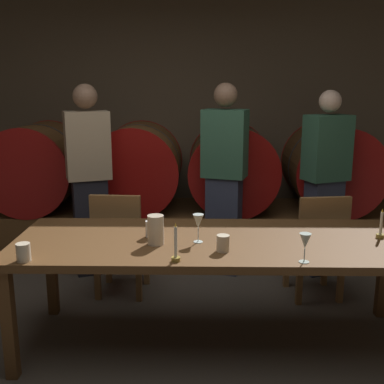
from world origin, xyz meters
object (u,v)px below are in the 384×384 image
Objects in this scene: guest_right at (325,183)px; wine_glass_center at (305,242)px; wine_barrel_far_right at (331,167)px; guest_left at (89,179)px; wine_barrel_center_left at (138,167)px; wine_barrel_far_left at (38,167)px; chair_right at (318,241)px; candle_left at (176,250)px; candle_right at (381,230)px; cup_center at (151,229)px; wine_glass_left at (198,222)px; wine_barrel_center_right at (232,167)px; cup_right at (223,243)px; dining_table at (219,248)px; cup_left at (23,252)px; pitcher at (156,230)px; guest_center at (224,178)px; chair_left at (120,239)px.

wine_glass_center is (-0.53, -1.65, 0.01)m from guest_right.
wine_barrel_far_right is 0.53× the size of guest_left.
wine_barrel_center_left is 1.97m from wine_barrel_far_right.
wine_barrel_far_left is 1.04× the size of chair_right.
wine_barrel_center_left reaches higher than candle_left.
cup_center is (-1.50, -0.00, -0.00)m from candle_right.
wine_barrel_far_left is at bearing 135.00° from wine_glass_center.
wine_glass_left reaches higher than cup_center.
wine_barrel_far_right is at bearing 47.65° from cup_center.
chair_right is 0.69m from guest_right.
wine_barrel_center_left is 0.73m from guest_left.
cup_center is at bearing 154.26° from wine_glass_center.
guest_left reaches higher than candle_left.
wine_glass_center is at bearing 114.11° from guest_left.
cup_right is (-0.18, -2.08, -0.09)m from wine_barrel_center_right.
chair_right is at bearing 144.68° from guest_left.
dining_table is 0.49m from candle_left.
cup_left is (-1.32, -2.26, -0.09)m from wine_barrel_center_right.
cup_center is (-0.64, -1.81, -0.09)m from wine_barrel_center_right.
wine_barrel_center_right and wine_barrel_far_right have the same top height.
candle_right reaches higher than pitcher.
wine_glass_left is 1.75× the size of cup_left.
guest_center is 1.44m from pitcher.
candle_left is at bearing 118.83° from chair_left.
wine_barrel_far_right is at bearing -115.29° from chair_right.
chair_right reaches higher than cup_center.
wine_barrel_center_left is at bearing 180.00° from wine_barrel_far_right.
guest_center is 9.29× the size of pitcher.
candle_right is (0.06, -1.21, -0.06)m from guest_right.
guest_right is 8.96× the size of pitcher.
candle_left is at bearing -55.87° from wine_barrel_far_left.
cup_center is at bearing 99.46° from guest_left.
cup_left is (-0.01, -1.62, -0.09)m from guest_left.
pitcher is at bearing 26.38° from chair_right.
candle_right reaches higher than cup_left.
guest_right is 15.49× the size of cup_center.
chair_right is 1.26m from cup_right.
guest_right is (0.17, 0.56, 0.36)m from chair_right.
cup_right is at bearing 104.25° from guest_center.
guest_right is at bearing 44.15° from pitcher.
guest_center is at bearing 69.97° from pitcher.
wine_glass_left is at bearing -99.85° from wine_barrel_center_right.
chair_right is 0.53× the size of guest_right.
wine_barrel_far_left is at bearing 147.44° from candle_right.
candle_right is (2.84, -1.81, -0.09)m from wine_barrel_far_left.
guest_left is at bearing 119.76° from cup_center.
guest_center is (-0.73, 0.56, 0.40)m from chair_right.
chair_left is at bearing -90.83° from wine_barrel_center_left.
guest_right is at bearing -109.40° from wine_barrel_far_right.
wine_glass_left is (0.64, -0.79, 0.39)m from chair_left.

